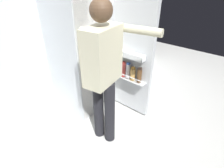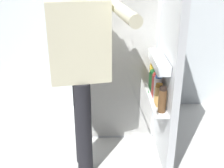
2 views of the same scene
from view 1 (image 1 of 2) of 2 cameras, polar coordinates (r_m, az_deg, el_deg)
The scene contains 4 objects.
ground_plane at distance 2.66m, azimuth 0.03°, elevation -10.35°, with size 6.98×6.98×0.00m, color silver.
kitchen_wall at distance 2.75m, azimuth -16.38°, elevation 20.11°, with size 4.40×0.10×2.58m, color silver.
refrigerator at distance 2.56m, azimuth -8.63°, elevation 8.98°, with size 0.69×1.26×1.62m.
person at distance 1.84m, azimuth -2.72°, elevation 5.22°, with size 0.61×0.68×1.60m.
Camera 1 is at (-1.52, -1.29, 1.76)m, focal length 29.30 mm.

